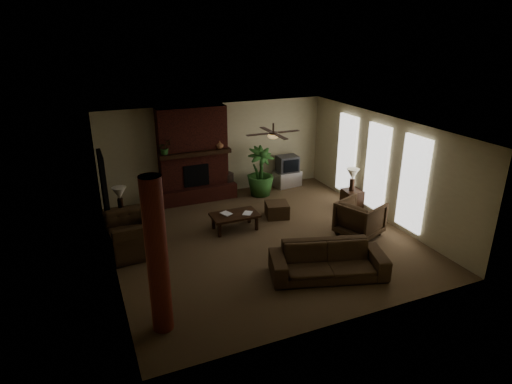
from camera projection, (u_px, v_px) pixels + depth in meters
name	position (u px, v px, depth m)	size (l,w,h in m)	color
room_shell	(263.00, 186.00, 10.18)	(7.00, 7.00, 7.00)	brown
fireplace	(194.00, 162.00, 12.74)	(2.40, 0.70, 2.80)	#471A12
windows	(376.00, 168.00, 11.63)	(0.08, 3.65, 2.35)	white
log_column	(157.00, 257.00, 7.04)	(0.36, 0.36, 2.80)	maroon
doorway	(105.00, 195.00, 10.59)	(0.10, 1.00, 2.10)	black
ceiling_fan	(273.00, 135.00, 10.18)	(1.35, 1.35, 0.37)	black
sofa	(328.00, 256.00, 8.95)	(2.40, 0.70, 0.94)	#3C2B1A
armchair_left	(134.00, 228.00, 9.90)	(1.34, 0.87, 1.17)	#3C2B1A
armchair_right	(360.00, 217.00, 10.71)	(0.97, 0.91, 0.99)	#3C2B1A
coffee_table	(235.00, 216.00, 11.05)	(1.20, 0.70, 0.43)	black
ottoman	(277.00, 210.00, 11.86)	(0.60, 0.60, 0.40)	#3C2B1A
tv_stand	(287.00, 179.00, 14.13)	(0.85, 0.50, 0.50)	silver
tv	(288.00, 164.00, 13.94)	(0.67, 0.55, 0.52)	#3A3A3D
floor_vase	(228.00, 182.00, 13.32)	(0.34, 0.34, 0.77)	black
floor_plant	(260.00, 182.00, 13.33)	(0.85, 1.51, 0.85)	#295321
side_table_left	(123.00, 222.00, 10.96)	(0.50, 0.50, 0.55)	black
lamp_left	(120.00, 195.00, 10.72)	(0.39, 0.39, 0.65)	black
side_table_right	(352.00, 199.00, 12.39)	(0.50, 0.50, 0.55)	black
lamp_right	(353.00, 176.00, 12.10)	(0.44, 0.44, 0.65)	black
mantel_plant	(165.00, 149.00, 12.04)	(0.38, 0.42, 0.33)	#295321
mantel_vase	(220.00, 145.00, 12.64)	(0.22, 0.23, 0.22)	brown
book_a	(223.00, 210.00, 10.90)	(0.22, 0.03, 0.29)	#999999
book_b	(243.00, 208.00, 11.02)	(0.21, 0.02, 0.29)	#999999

